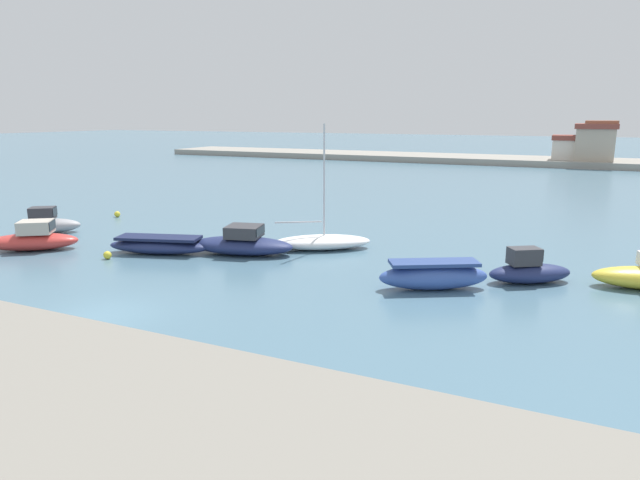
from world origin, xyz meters
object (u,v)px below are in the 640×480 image
(moored_boat_2, at_px, (159,245))
(mooring_buoy_0, at_px, (107,255))
(moored_boat_0, at_px, (47,223))
(moored_boat_3, at_px, (242,244))
(moored_boat_1, at_px, (33,239))
(mooring_buoy_1, at_px, (117,214))
(moored_boat_5, at_px, (433,276))
(moored_boat_4, at_px, (322,242))
(moored_boat_6, at_px, (529,271))

(moored_boat_2, xyz_separation_m, mooring_buoy_0, (-1.60, -2.07, -0.24))
(moored_boat_0, height_order, moored_boat_3, moored_boat_0)
(moored_boat_0, relative_size, moored_boat_1, 0.80)
(moored_boat_2, relative_size, mooring_buoy_1, 13.67)
(moored_boat_2, xyz_separation_m, moored_boat_5, (14.75, 0.06, 0.15))
(mooring_buoy_0, bearing_deg, moored_boat_1, -177.18)
(moored_boat_1, relative_size, moored_boat_5, 1.03)
(moored_boat_3, relative_size, moored_boat_4, 0.87)
(moored_boat_4, bearing_deg, moored_boat_5, -64.10)
(moored_boat_5, distance_m, mooring_buoy_0, 16.50)
(moored_boat_6, xyz_separation_m, mooring_buoy_0, (-19.93, -4.86, -0.33))
(moored_boat_0, height_order, moored_boat_4, moored_boat_4)
(moored_boat_4, relative_size, mooring_buoy_1, 16.16)
(mooring_buoy_0, bearing_deg, moored_boat_3, 33.82)
(moored_boat_0, distance_m, moored_boat_6, 28.32)
(moored_boat_6, bearing_deg, moored_boat_4, 137.44)
(moored_boat_4, relative_size, moored_boat_6, 1.73)
(moored_boat_3, bearing_deg, moored_boat_2, -171.15)
(moored_boat_3, distance_m, moored_boat_4, 4.36)
(moored_boat_6, bearing_deg, mooring_buoy_0, 160.58)
(moored_boat_2, xyz_separation_m, mooring_buoy_1, (-10.18, 7.23, -0.23))
(moored_boat_3, xyz_separation_m, moored_boat_5, (10.64, -1.70, 0.01))
(moored_boat_4, xyz_separation_m, mooring_buoy_1, (-17.59, 2.63, -0.20))
(moored_boat_1, xyz_separation_m, mooring_buoy_0, (5.15, 0.25, -0.40))
(moored_boat_0, relative_size, moored_boat_4, 0.57)
(moored_boat_1, height_order, moored_boat_3, moored_boat_1)
(moored_boat_0, distance_m, moored_boat_5, 24.73)
(moored_boat_4, bearing_deg, mooring_buoy_1, 139.16)
(moored_boat_4, bearing_deg, moored_boat_2, 179.48)
(moored_boat_5, xyz_separation_m, mooring_buoy_0, (-16.36, -2.13, -0.38))
(moored_boat_0, relative_size, moored_boat_2, 0.68)
(moored_boat_2, bearing_deg, moored_boat_5, -17.02)
(moored_boat_4, height_order, moored_boat_6, moored_boat_4)
(moored_boat_1, bearing_deg, moored_boat_6, -24.42)
(moored_boat_0, distance_m, moored_boat_2, 10.03)
(moored_boat_1, distance_m, mooring_buoy_1, 10.16)
(moored_boat_2, bearing_deg, moored_boat_0, 155.94)
(moored_boat_6, bearing_deg, moored_boat_5, -175.72)
(moored_boat_2, xyz_separation_m, moored_boat_3, (4.11, 1.76, 0.14))
(moored_boat_3, bearing_deg, mooring_buoy_0, -160.46)
(moored_boat_0, bearing_deg, moored_boat_4, -24.57)
(moored_boat_3, distance_m, mooring_buoy_1, 15.31)
(moored_boat_4, bearing_deg, moored_boat_6, -41.79)
(moored_boat_6, bearing_deg, moored_boat_0, 150.11)
(moored_boat_3, height_order, moored_boat_5, moored_boat_3)
(moored_boat_2, height_order, mooring_buoy_1, moored_boat_2)
(moored_boat_0, height_order, mooring_buoy_1, moored_boat_0)
(moored_boat_2, relative_size, moored_boat_4, 0.85)
(moored_boat_0, relative_size, moored_boat_5, 0.82)
(moored_boat_5, bearing_deg, moored_boat_6, 8.22)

